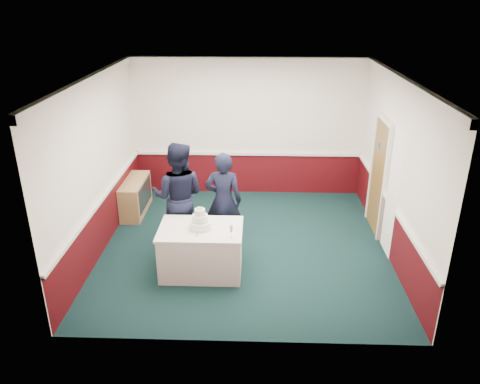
{
  "coord_description": "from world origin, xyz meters",
  "views": [
    {
      "loc": [
        0.17,
        -7.36,
        4.21
      ],
      "look_at": [
        -0.08,
        -0.1,
        1.1
      ],
      "focal_mm": 35.0,
      "sensor_mm": 36.0,
      "label": 1
    }
  ],
  "objects_px": {
    "cake_table": "(201,250)",
    "sideboard": "(136,196)",
    "wedding_cake": "(200,222)",
    "cake_knife": "(197,234)",
    "champagne_flute": "(231,229)",
    "person_woman": "(223,201)",
    "person_man": "(178,196)"
  },
  "relations": [
    {
      "from": "cake_knife",
      "to": "person_woman",
      "type": "height_order",
      "value": "person_woman"
    },
    {
      "from": "cake_knife",
      "to": "person_man",
      "type": "height_order",
      "value": "person_man"
    },
    {
      "from": "wedding_cake",
      "to": "person_woman",
      "type": "height_order",
      "value": "person_woman"
    },
    {
      "from": "person_woman",
      "to": "champagne_flute",
      "type": "bearing_deg",
      "value": 102.89
    },
    {
      "from": "cake_table",
      "to": "champagne_flute",
      "type": "height_order",
      "value": "champagne_flute"
    },
    {
      "from": "sideboard",
      "to": "wedding_cake",
      "type": "relative_size",
      "value": 3.3
    },
    {
      "from": "person_man",
      "to": "cake_table",
      "type": "bearing_deg",
      "value": 124.59
    },
    {
      "from": "cake_table",
      "to": "person_woman",
      "type": "distance_m",
      "value": 1.03
    },
    {
      "from": "cake_knife",
      "to": "person_woman",
      "type": "bearing_deg",
      "value": 77.0
    },
    {
      "from": "cake_knife",
      "to": "champagne_flute",
      "type": "relative_size",
      "value": 1.07
    },
    {
      "from": "wedding_cake",
      "to": "champagne_flute",
      "type": "relative_size",
      "value": 1.78
    },
    {
      "from": "cake_table",
      "to": "person_man",
      "type": "distance_m",
      "value": 1.11
    },
    {
      "from": "cake_table",
      "to": "champagne_flute",
      "type": "distance_m",
      "value": 0.78
    },
    {
      "from": "cake_table",
      "to": "person_woman",
      "type": "bearing_deg",
      "value": 70.47
    },
    {
      "from": "champagne_flute",
      "to": "cake_table",
      "type": "bearing_deg",
      "value": 150.75
    },
    {
      "from": "sideboard",
      "to": "cake_table",
      "type": "height_order",
      "value": "cake_table"
    },
    {
      "from": "wedding_cake",
      "to": "cake_knife",
      "type": "height_order",
      "value": "wedding_cake"
    },
    {
      "from": "champagne_flute",
      "to": "person_woman",
      "type": "height_order",
      "value": "person_woman"
    },
    {
      "from": "wedding_cake",
      "to": "person_woman",
      "type": "distance_m",
      "value": 0.91
    },
    {
      "from": "champagne_flute",
      "to": "person_man",
      "type": "xyz_separation_m",
      "value": [
        -0.97,
        1.11,
        0.04
      ]
    },
    {
      "from": "sideboard",
      "to": "wedding_cake",
      "type": "xyz_separation_m",
      "value": [
        1.6,
        -2.19,
        0.55
      ]
    },
    {
      "from": "sideboard",
      "to": "cake_knife",
      "type": "height_order",
      "value": "cake_knife"
    },
    {
      "from": "person_man",
      "to": "person_woman",
      "type": "relative_size",
      "value": 1.1
    },
    {
      "from": "wedding_cake",
      "to": "person_man",
      "type": "bearing_deg",
      "value": 119.54
    },
    {
      "from": "cake_knife",
      "to": "person_woman",
      "type": "distance_m",
      "value": 1.12
    },
    {
      "from": "person_man",
      "to": "sideboard",
      "type": "bearing_deg",
      "value": -45.17
    },
    {
      "from": "cake_table",
      "to": "cake_knife",
      "type": "height_order",
      "value": "cake_knife"
    },
    {
      "from": "cake_table",
      "to": "sideboard",
      "type": "bearing_deg",
      "value": 126.18
    },
    {
      "from": "cake_table",
      "to": "champagne_flute",
      "type": "relative_size",
      "value": 6.44
    },
    {
      "from": "person_man",
      "to": "person_woman",
      "type": "bearing_deg",
      "value": -172.71
    },
    {
      "from": "champagne_flute",
      "to": "person_man",
      "type": "relative_size",
      "value": 0.11
    },
    {
      "from": "cake_knife",
      "to": "person_man",
      "type": "relative_size",
      "value": 0.11
    }
  ]
}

